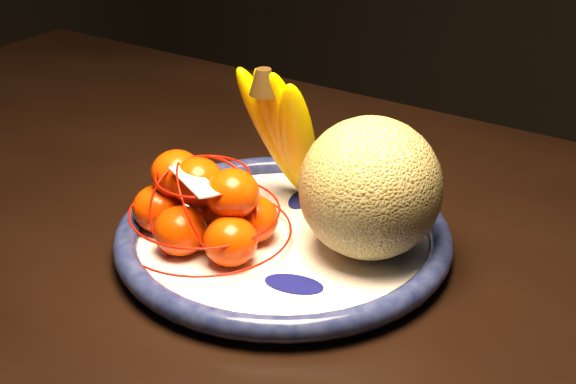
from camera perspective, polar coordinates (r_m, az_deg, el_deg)
The scene contains 6 objects.
dining_table at distance 1.06m, azimuth -5.22°, elevation -5.65°, with size 1.62×0.98×0.81m.
fruit_bowl at distance 0.94m, azimuth -0.34°, elevation -3.20°, with size 0.39×0.39×0.03m.
cantaloupe at distance 0.88m, azimuth 5.87°, elevation 0.29°, with size 0.16×0.16×0.16m, color olive.
banana_bunch at distance 0.97m, azimuth -0.10°, elevation 4.52°, with size 0.13×0.13×0.20m.
mandarin_bag at distance 0.92m, azimuth -5.94°, elevation -1.09°, with size 0.24×0.24×0.13m.
price_tag at distance 0.88m, azimuth -6.64°, elevation 0.78°, with size 0.07×0.03×0.00m, color white.
Camera 1 is at (0.63, -0.64, 1.30)m, focal length 50.00 mm.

